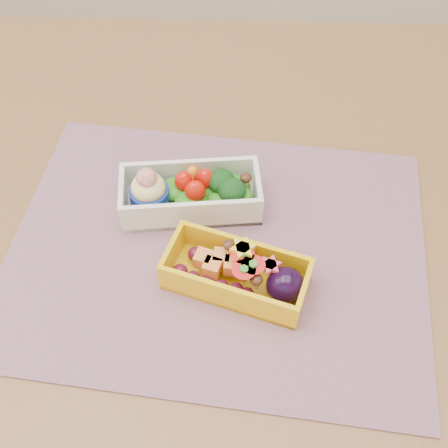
{
  "coord_description": "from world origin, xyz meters",
  "views": [
    {
      "loc": [
        0.02,
        -0.39,
        1.26
      ],
      "look_at": [
        0.0,
        -0.03,
        0.79
      ],
      "focal_mm": 45.62,
      "sensor_mm": 36.0,
      "label": 1
    }
  ],
  "objects_px": {
    "bento_yellow": "(239,274)",
    "bento_white": "(190,194)",
    "placemat": "(217,249)",
    "table": "(222,271)"
  },
  "relations": [
    {
      "from": "placemat",
      "to": "table",
      "type": "bearing_deg",
      "value": 84.63
    },
    {
      "from": "table",
      "to": "bento_white",
      "type": "relative_size",
      "value": 7.41
    },
    {
      "from": "table",
      "to": "bento_yellow",
      "type": "height_order",
      "value": "bento_yellow"
    },
    {
      "from": "bento_yellow",
      "to": "bento_white",
      "type": "bearing_deg",
      "value": 136.52
    },
    {
      "from": "placemat",
      "to": "bento_white",
      "type": "distance_m",
      "value": 0.07
    },
    {
      "from": "placemat",
      "to": "bento_yellow",
      "type": "xyz_separation_m",
      "value": [
        0.02,
        -0.04,
        0.02
      ]
    },
    {
      "from": "table",
      "to": "placemat",
      "type": "bearing_deg",
      "value": -95.37
    },
    {
      "from": "table",
      "to": "placemat",
      "type": "xyz_separation_m",
      "value": [
        -0.0,
        -0.04,
        0.1
      ]
    },
    {
      "from": "table",
      "to": "placemat",
      "type": "distance_m",
      "value": 0.11
    },
    {
      "from": "bento_white",
      "to": "table",
      "type": "bearing_deg",
      "value": -37.63
    }
  ]
}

